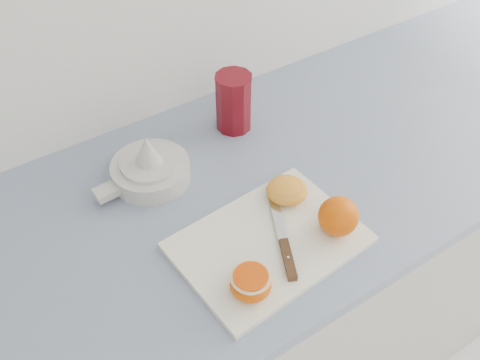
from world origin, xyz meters
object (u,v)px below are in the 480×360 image
at_px(citrus_juicer, 149,168).
at_px(counter, 225,318).
at_px(half_orange, 251,283).
at_px(cutting_board, 269,242).
at_px(red_tumbler, 234,104).

bearing_deg(citrus_juicer, counter, -52.21).
xyz_separation_m(half_orange, citrus_juicer, (-0.01, 0.33, -0.00)).
bearing_deg(half_orange, cutting_board, 38.75).
relative_size(citrus_juicer, red_tumbler, 1.51).
bearing_deg(half_orange, red_tumbler, 60.59).
height_order(cutting_board, red_tumbler, red_tumbler).
distance_m(cutting_board, red_tumbler, 0.35).
bearing_deg(citrus_juicer, cutting_board, -69.61).
xyz_separation_m(citrus_juicer, red_tumbler, (0.23, 0.05, 0.03)).
bearing_deg(half_orange, citrus_juicer, 92.19).
relative_size(counter, cutting_board, 7.16).
bearing_deg(cutting_board, counter, 93.36).
bearing_deg(red_tumbler, half_orange, -119.41).
bearing_deg(counter, citrus_juicer, 127.79).
relative_size(half_orange, red_tumbler, 0.51).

